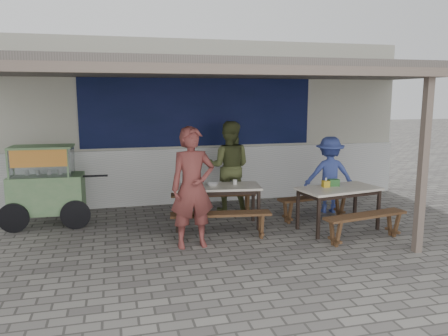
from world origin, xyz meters
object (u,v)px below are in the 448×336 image
tissue_box (326,184)px  table_right (339,192)px  table_left (217,190)px  bench_left_wall (213,199)px  vendor_cart (46,183)px  condiment_bowl (213,184)px  bench_right_wall (315,202)px  patron_wall_side (229,167)px  condiment_jar (235,182)px  patron_right_table (329,175)px  bench_left_street (221,219)px  patron_street_side (193,188)px  bench_right_street (365,221)px  donation_box (334,183)px

tissue_box → table_right: bearing=-27.6°
table_left → bench_left_wall: size_ratio=0.97×
table_right → vendor_cart: vendor_cart is taller
vendor_cart → condiment_bowl: bearing=-12.9°
bench_right_wall → condiment_bowl: condiment_bowl is taller
patron_wall_side → condiment_jar: bearing=101.9°
table_left → patron_wall_side: size_ratio=0.88×
bench_right_wall → condiment_bowl: bearing=169.6°
vendor_cart → condiment_bowl: (2.88, -0.82, -0.02)m
patron_right_table → condiment_bowl: (-2.48, -0.41, 0.01)m
patron_right_table → condiment_bowl: patron_right_table is taller
patron_wall_side → patron_right_table: size_ratio=1.20×
bench_left_street → condiment_bowl: condiment_bowl is taller
patron_street_side → patron_right_table: (3.02, 1.34, -0.17)m
vendor_cart → patron_street_side: bearing=-33.7°
bench_right_street → vendor_cart: 5.56m
bench_left_wall → condiment_bowl: condiment_bowl is taller
patron_right_table → tissue_box: patron_right_table is taller
patron_street_side → bench_right_wall: bearing=17.0°
bench_left_street → condiment_jar: (0.45, 0.75, 0.45)m
bench_left_wall → patron_wall_side: size_ratio=0.91×
table_right → patron_right_table: size_ratio=0.98×
table_left → bench_right_wall: bearing=7.8°
bench_left_street → condiment_bowl: (0.03, 0.72, 0.43)m
table_left → tissue_box: bearing=-9.7°
patron_wall_side → tissue_box: size_ratio=16.17×
table_right → bench_right_street: bearing=-90.0°
bench_left_street → table_right: 2.15m
patron_right_table → condiment_bowl: 2.52m
bench_left_street → patron_street_side: bearing=-149.1°
condiment_bowl → bench_left_street: bearing=-92.5°
bench_left_street → condiment_jar: bearing=67.2°
table_left → patron_street_side: (-0.60, -0.91, 0.27)m
table_left → table_right: same height
bench_right_wall → bench_right_street: bearing=-90.0°
patron_street_side → condiment_jar: bearing=42.6°
vendor_cart → condiment_jar: 3.39m
bench_right_street → donation_box: donation_box is taller
patron_wall_side → donation_box: 2.15m
table_right → patron_wall_side: 2.29m
bench_left_street → bench_right_street: 2.33m
table_right → bench_right_street: table_right is taller
bench_left_wall → vendor_cart: vendor_cart is taller
vendor_cart → patron_street_side: size_ratio=0.99×
bench_left_street → donation_box: size_ratio=9.17×
patron_wall_side → condiment_jar: patron_wall_side is taller
bench_left_street → donation_box: (2.10, 0.18, 0.47)m
bench_left_wall → patron_street_side: (-0.69, -1.62, 0.59)m
table_right → donation_box: size_ratio=8.25×
patron_right_table → condiment_jar: patron_right_table is taller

